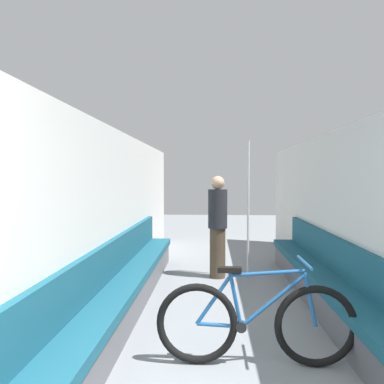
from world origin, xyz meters
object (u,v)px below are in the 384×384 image
(bench_seat_row_left, at_px, (122,292))
(bench_seat_row_right, at_px, (337,295))
(bicycle, at_px, (256,323))
(grab_pole_near, at_px, (248,211))
(passenger_standing, at_px, (218,225))

(bench_seat_row_left, distance_m, bench_seat_row_right, 2.37)
(bicycle, bearing_deg, bench_seat_row_left, 150.77)
(grab_pole_near, height_order, passenger_standing, grab_pole_near)
(bench_seat_row_right, xyz_separation_m, grab_pole_near, (-0.79, 1.80, 0.76))
(grab_pole_near, bearing_deg, bench_seat_row_left, -131.28)
(bench_seat_row_right, bearing_deg, passenger_standing, 126.04)
(bench_seat_row_left, height_order, bicycle, bicycle)
(bicycle, height_order, grab_pole_near, grab_pole_near)
(bicycle, bearing_deg, passenger_standing, 102.54)
(bicycle, relative_size, grab_pole_near, 0.78)
(grab_pole_near, xyz_separation_m, passenger_standing, (-0.48, -0.05, -0.23))
(bicycle, relative_size, passenger_standing, 1.05)
(bench_seat_row_right, distance_m, bicycle, 1.41)
(bench_seat_row_right, relative_size, grab_pole_near, 2.61)
(bicycle, bearing_deg, bench_seat_row_right, 51.87)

